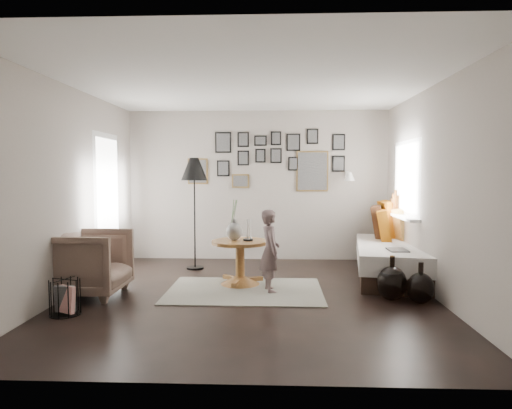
{
  "coord_description": "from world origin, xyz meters",
  "views": [
    {
      "loc": [
        0.3,
        -5.58,
        1.53
      ],
      "look_at": [
        0.05,
        0.5,
        1.1
      ],
      "focal_mm": 32.0,
      "sensor_mm": 36.0,
      "label": 1
    }
  ],
  "objects_px": {
    "vase": "(234,228)",
    "armchair": "(89,263)",
    "pedestal_table": "(240,264)",
    "child": "(270,251)",
    "magazine_basket": "(65,297)",
    "floor_lamp": "(194,173)",
    "daybed": "(389,254)",
    "demijohn_large": "(392,283)",
    "demijohn_small": "(420,288)"
  },
  "relations": [
    {
      "from": "armchair",
      "to": "magazine_basket",
      "type": "bearing_deg",
      "value": -175.04
    },
    {
      "from": "child",
      "to": "floor_lamp",
      "type": "bearing_deg",
      "value": 25.84
    },
    {
      "from": "vase",
      "to": "armchair",
      "type": "bearing_deg",
      "value": -159.91
    },
    {
      "from": "demijohn_large",
      "to": "child",
      "type": "relative_size",
      "value": 0.51
    },
    {
      "from": "pedestal_table",
      "to": "floor_lamp",
      "type": "relative_size",
      "value": 0.44
    },
    {
      "from": "daybed",
      "to": "demijohn_small",
      "type": "height_order",
      "value": "daybed"
    },
    {
      "from": "pedestal_table",
      "to": "demijohn_small",
      "type": "bearing_deg",
      "value": -20.43
    },
    {
      "from": "armchair",
      "to": "demijohn_small",
      "type": "xyz_separation_m",
      "value": [
        4.0,
        -0.19,
        -0.23
      ]
    },
    {
      "from": "armchair",
      "to": "vase",
      "type": "bearing_deg",
      "value": -68.93
    },
    {
      "from": "child",
      "to": "pedestal_table",
      "type": "bearing_deg",
      "value": 34.02
    },
    {
      "from": "pedestal_table",
      "to": "armchair",
      "type": "relative_size",
      "value": 0.86
    },
    {
      "from": "demijohn_large",
      "to": "daybed",
      "type": "bearing_deg",
      "value": 77.77
    },
    {
      "from": "vase",
      "to": "demijohn_small",
      "type": "height_order",
      "value": "vase"
    },
    {
      "from": "daybed",
      "to": "floor_lamp",
      "type": "xyz_separation_m",
      "value": [
        -2.95,
        0.39,
        1.19
      ]
    },
    {
      "from": "armchair",
      "to": "floor_lamp",
      "type": "height_order",
      "value": "floor_lamp"
    },
    {
      "from": "floor_lamp",
      "to": "demijohn_small",
      "type": "distance_m",
      "value": 3.72
    },
    {
      "from": "child",
      "to": "demijohn_small",
      "type": "bearing_deg",
      "value": -120.69
    },
    {
      "from": "demijohn_small",
      "to": "pedestal_table",
      "type": "bearing_deg",
      "value": 159.57
    },
    {
      "from": "vase",
      "to": "child",
      "type": "xyz_separation_m",
      "value": [
        0.49,
        -0.36,
        -0.25
      ]
    },
    {
      "from": "vase",
      "to": "demijohn_small",
      "type": "bearing_deg",
      "value": -20.21
    },
    {
      "from": "pedestal_table",
      "to": "magazine_basket",
      "type": "xyz_separation_m",
      "value": [
        -1.78,
        -1.39,
        -0.09
      ]
    },
    {
      "from": "demijohn_small",
      "to": "floor_lamp",
      "type": "bearing_deg",
      "value": 148.55
    },
    {
      "from": "child",
      "to": "armchair",
      "type": "bearing_deg",
      "value": 81.13
    },
    {
      "from": "demijohn_large",
      "to": "magazine_basket",
      "type": "bearing_deg",
      "value": -169.1
    },
    {
      "from": "vase",
      "to": "magazine_basket",
      "type": "distance_m",
      "value": 2.28
    },
    {
      "from": "pedestal_table",
      "to": "child",
      "type": "bearing_deg",
      "value": -40.06
    },
    {
      "from": "daybed",
      "to": "magazine_basket",
      "type": "xyz_separation_m",
      "value": [
        -3.93,
        -2.0,
        -0.14
      ]
    },
    {
      "from": "demijohn_large",
      "to": "child",
      "type": "bearing_deg",
      "value": 166.75
    },
    {
      "from": "magazine_basket",
      "to": "demijohn_small",
      "type": "height_order",
      "value": "demijohn_small"
    },
    {
      "from": "magazine_basket",
      "to": "child",
      "type": "xyz_separation_m",
      "value": [
        2.19,
        1.05,
        0.34
      ]
    },
    {
      "from": "floor_lamp",
      "to": "magazine_basket",
      "type": "height_order",
      "value": "floor_lamp"
    },
    {
      "from": "armchair",
      "to": "demijohn_small",
      "type": "distance_m",
      "value": 4.01
    },
    {
      "from": "floor_lamp",
      "to": "magazine_basket",
      "type": "relative_size",
      "value": 4.56
    },
    {
      "from": "vase",
      "to": "magazine_basket",
      "type": "xyz_separation_m",
      "value": [
        -1.7,
        -1.41,
        -0.59
      ]
    },
    {
      "from": "daybed",
      "to": "child",
      "type": "distance_m",
      "value": 2.0
    },
    {
      "from": "demijohn_small",
      "to": "child",
      "type": "bearing_deg",
      "value": 165.23
    },
    {
      "from": "daybed",
      "to": "floor_lamp",
      "type": "bearing_deg",
      "value": -178.29
    },
    {
      "from": "daybed",
      "to": "floor_lamp",
      "type": "distance_m",
      "value": 3.2
    },
    {
      "from": "pedestal_table",
      "to": "daybed",
      "type": "distance_m",
      "value": 2.24
    },
    {
      "from": "pedestal_table",
      "to": "demijohn_large",
      "type": "bearing_deg",
      "value": -20.2
    },
    {
      "from": "child",
      "to": "vase",
      "type": "bearing_deg",
      "value": 37.43
    },
    {
      "from": "demijohn_small",
      "to": "child",
      "type": "distance_m",
      "value": 1.85
    },
    {
      "from": "armchair",
      "to": "child",
      "type": "xyz_separation_m",
      "value": [
        2.24,
        0.28,
        0.12
      ]
    },
    {
      "from": "pedestal_table",
      "to": "magazine_basket",
      "type": "height_order",
      "value": "pedestal_table"
    },
    {
      "from": "magazine_basket",
      "to": "demijohn_small",
      "type": "distance_m",
      "value": 3.99
    },
    {
      "from": "pedestal_table",
      "to": "daybed",
      "type": "relative_size",
      "value": 0.34
    },
    {
      "from": "daybed",
      "to": "child",
      "type": "xyz_separation_m",
      "value": [
        -1.74,
        -0.95,
        0.2
      ]
    },
    {
      "from": "daybed",
      "to": "magazine_basket",
      "type": "bearing_deg",
      "value": -143.7
    },
    {
      "from": "armchair",
      "to": "child",
      "type": "relative_size",
      "value": 0.85
    },
    {
      "from": "daybed",
      "to": "armchair",
      "type": "bearing_deg",
      "value": -153.5
    }
  ]
}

